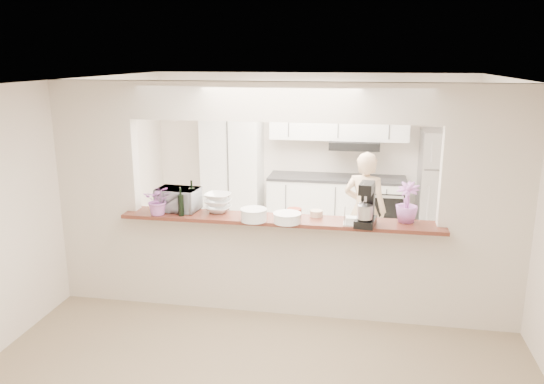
% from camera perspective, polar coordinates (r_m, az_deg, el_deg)
% --- Properties ---
extents(floor, '(6.00, 6.00, 0.00)m').
position_cam_1_polar(floor, '(6.05, 0.88, -12.59)').
color(floor, gray).
rests_on(floor, ground).
extents(tile_overlay, '(5.00, 2.90, 0.01)m').
position_cam_1_polar(tile_overlay, '(7.44, 2.78, -7.20)').
color(tile_overlay, '#BCB7AA').
rests_on(tile_overlay, floor).
extents(partition, '(5.00, 0.15, 2.50)m').
position_cam_1_polar(partition, '(5.53, 0.94, 1.22)').
color(partition, beige).
rests_on(partition, floor).
extents(bar_counter, '(3.40, 0.38, 1.09)m').
position_cam_1_polar(bar_counter, '(5.80, 0.89, -7.54)').
color(bar_counter, beige).
rests_on(bar_counter, floor).
extents(kitchen_cabinets, '(3.15, 0.62, 2.25)m').
position_cam_1_polar(kitchen_cabinets, '(8.30, 2.61, 2.08)').
color(kitchen_cabinets, silver).
rests_on(kitchen_cabinets, floor).
extents(refrigerator, '(0.75, 0.70, 1.70)m').
position_cam_1_polar(refrigerator, '(8.28, 18.07, 0.46)').
color(refrigerator, '#A9A9AE').
rests_on(refrigerator, floor).
extents(flower_left, '(0.34, 0.31, 0.33)m').
position_cam_1_polar(flower_left, '(5.79, -12.12, -0.84)').
color(flower_left, '#CF6EB1').
rests_on(flower_left, bar_counter).
extents(wine_bottle_a, '(0.06, 0.06, 0.31)m').
position_cam_1_polar(wine_bottle_a, '(5.72, -9.77, -1.36)').
color(wine_bottle_a, black).
rests_on(wine_bottle_a, bar_counter).
extents(wine_bottle_b, '(0.07, 0.07, 0.34)m').
position_cam_1_polar(wine_bottle_b, '(5.90, -8.61, -0.71)').
color(wine_bottle_b, black).
rests_on(wine_bottle_b, bar_counter).
extents(toaster_oven, '(0.48, 0.35, 0.25)m').
position_cam_1_polar(toaster_oven, '(5.92, -10.07, -0.79)').
color(toaster_oven, '#BABABF').
rests_on(toaster_oven, bar_counter).
extents(serving_bowls, '(0.31, 0.31, 0.20)m').
position_cam_1_polar(serving_bowls, '(5.80, -5.85, -1.19)').
color(serving_bowls, white).
rests_on(serving_bowls, bar_counter).
extents(plate_stack_a, '(0.28, 0.28, 0.13)m').
position_cam_1_polar(plate_stack_a, '(5.48, -1.98, -2.47)').
color(plate_stack_a, white).
rests_on(plate_stack_a, bar_counter).
extents(plate_stack_b, '(0.29, 0.29, 0.10)m').
position_cam_1_polar(plate_stack_b, '(5.43, 1.65, -2.79)').
color(plate_stack_b, white).
rests_on(plate_stack_b, bar_counter).
extents(red_bowl, '(0.16, 0.16, 0.07)m').
position_cam_1_polar(red_bowl, '(5.68, 2.41, -2.15)').
color(red_bowl, maroon).
rests_on(red_bowl, bar_counter).
extents(tan_bowl, '(0.14, 0.14, 0.06)m').
position_cam_1_polar(tan_bowl, '(5.66, 4.79, -2.30)').
color(tan_bowl, '#CCB190').
rests_on(tan_bowl, bar_counter).
extents(utensil_caddy, '(0.26, 0.16, 0.24)m').
position_cam_1_polar(utensil_caddy, '(5.40, 9.09, -2.49)').
color(utensil_caddy, silver).
rests_on(utensil_caddy, bar_counter).
extents(stand_mixer, '(0.24, 0.33, 0.45)m').
position_cam_1_polar(stand_mixer, '(5.39, 10.12, -1.49)').
color(stand_mixer, black).
rests_on(stand_mixer, bar_counter).
extents(flower_right, '(0.29, 0.29, 0.42)m').
position_cam_1_polar(flower_right, '(5.58, 14.31, -1.08)').
color(flower_right, '#C268BF').
rests_on(flower_right, bar_counter).
extents(person, '(0.64, 0.50, 1.55)m').
position_cam_1_polar(person, '(7.05, 9.92, -2.02)').
color(person, tan).
rests_on(person, floor).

